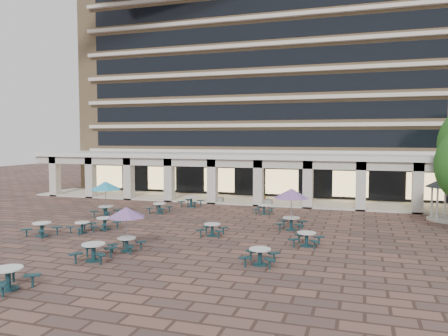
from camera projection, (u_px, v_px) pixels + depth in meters
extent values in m
plane|color=brown|center=(179.00, 234.00, 26.70)|extent=(120.00, 120.00, 0.00)
cube|color=tan|center=(267.00, 93.00, 50.16)|extent=(40.00, 15.00, 22.00)
cube|color=beige|center=(250.00, 152.00, 43.25)|extent=(36.80, 0.50, 0.35)
cube|color=black|center=(251.00, 138.00, 43.38)|extent=(35.20, 0.05, 1.60)
cube|color=beige|center=(250.00, 125.00, 43.07)|extent=(36.80, 0.50, 0.35)
cube|color=black|center=(251.00, 112.00, 43.20)|extent=(35.20, 0.05, 1.60)
cube|color=beige|center=(251.00, 99.00, 42.89)|extent=(36.80, 0.50, 0.35)
cube|color=black|center=(251.00, 86.00, 43.02)|extent=(35.20, 0.05, 1.60)
cube|color=beige|center=(251.00, 72.00, 42.71)|extent=(36.80, 0.50, 0.35)
cube|color=black|center=(251.00, 59.00, 42.83)|extent=(35.20, 0.05, 1.60)
cube|color=beige|center=(251.00, 45.00, 42.53)|extent=(36.80, 0.50, 0.35)
cube|color=black|center=(251.00, 32.00, 42.65)|extent=(35.20, 0.05, 1.60)
cube|color=beige|center=(251.00, 18.00, 42.34)|extent=(36.80, 0.50, 0.35)
cube|color=black|center=(252.00, 5.00, 42.47)|extent=(35.20, 0.05, 1.60)
cube|color=white|center=(243.00, 156.00, 40.66)|extent=(42.00, 6.60, 0.40)
cube|color=beige|center=(234.00, 162.00, 37.98)|extent=(42.00, 0.30, 0.90)
cube|color=black|center=(250.00, 179.00, 43.39)|extent=(38.00, 0.15, 3.20)
cube|color=beige|center=(243.00, 200.00, 40.95)|extent=(42.00, 6.00, 0.12)
cube|color=beige|center=(55.00, 176.00, 44.11)|extent=(0.80, 0.80, 4.00)
cube|color=beige|center=(91.00, 177.00, 42.82)|extent=(0.80, 0.80, 4.00)
cube|color=beige|center=(129.00, 178.00, 41.54)|extent=(0.80, 0.80, 4.00)
cube|color=beige|center=(169.00, 180.00, 40.26)|extent=(0.80, 0.80, 4.00)
cube|color=beige|center=(213.00, 181.00, 38.98)|extent=(0.80, 0.80, 4.00)
cube|color=beige|center=(259.00, 183.00, 37.70)|extent=(0.80, 0.80, 4.00)
cube|color=beige|center=(308.00, 184.00, 36.42)|extent=(0.80, 0.80, 4.00)
cube|color=beige|center=(361.00, 186.00, 35.14)|extent=(0.80, 0.80, 4.00)
cube|color=beige|center=(418.00, 188.00, 33.86)|extent=(0.80, 0.80, 4.00)
cube|color=#FFD88C|center=(109.00, 176.00, 48.12)|extent=(3.20, 0.08, 2.40)
cube|color=#FFD88C|center=(162.00, 178.00, 46.18)|extent=(3.20, 0.08, 2.40)
cube|color=#FFD88C|center=(219.00, 180.00, 44.23)|extent=(3.20, 0.08, 2.40)
cube|color=#FFD88C|center=(282.00, 182.00, 42.29)|extent=(3.20, 0.08, 2.40)
cube|color=#FFD88C|center=(350.00, 184.00, 40.35)|extent=(3.20, 0.08, 2.40)
cube|color=#FFD88C|center=(426.00, 186.00, 38.41)|extent=(3.20, 0.08, 2.40)
cylinder|color=#153B40|center=(42.00, 236.00, 26.12)|extent=(0.76, 0.76, 0.04)
cylinder|color=#153B40|center=(42.00, 230.00, 26.09)|extent=(0.19, 0.19, 0.71)
cylinder|color=silver|center=(42.00, 223.00, 26.06)|extent=(1.08, 1.08, 0.05)
cube|color=#153B40|center=(57.00, 227.00, 26.39)|extent=(0.65, 0.61, 0.05)
cylinder|color=#153B40|center=(57.00, 231.00, 26.40)|extent=(0.09, 0.09, 0.45)
cube|color=#153B40|center=(42.00, 226.00, 26.87)|extent=(0.61, 0.65, 0.05)
cylinder|color=#153B40|center=(42.00, 230.00, 26.88)|extent=(0.09, 0.09, 0.45)
cube|color=#153B40|center=(26.00, 229.00, 25.78)|extent=(0.65, 0.61, 0.05)
cylinder|color=#153B40|center=(27.00, 233.00, 25.80)|extent=(0.09, 0.09, 0.45)
cube|color=#153B40|center=(41.00, 231.00, 25.30)|extent=(0.61, 0.65, 0.05)
cylinder|color=#153B40|center=(42.00, 235.00, 25.32)|extent=(0.09, 0.09, 0.45)
cylinder|color=#153B40|center=(9.00, 289.00, 16.96)|extent=(0.79, 0.79, 0.04)
cylinder|color=#153B40|center=(8.00, 280.00, 16.94)|extent=(0.20, 0.20, 0.74)
cylinder|color=silver|center=(8.00, 269.00, 16.91)|extent=(1.12, 1.12, 0.06)
cube|color=#153B40|center=(32.00, 275.00, 17.14)|extent=(0.69, 0.59, 0.06)
cylinder|color=#153B40|center=(33.00, 282.00, 17.16)|extent=(0.09, 0.09, 0.47)
cube|color=#153B40|center=(13.00, 270.00, 17.78)|extent=(0.59, 0.69, 0.06)
cylinder|color=#153B40|center=(13.00, 276.00, 17.79)|extent=(0.09, 0.09, 0.47)
cube|color=#153B40|center=(2.00, 284.00, 16.08)|extent=(0.59, 0.69, 0.06)
cylinder|color=#153B40|center=(3.00, 291.00, 16.10)|extent=(0.09, 0.09, 0.47)
cylinder|color=#153B40|center=(94.00, 260.00, 20.88)|extent=(0.78, 0.78, 0.04)
cylinder|color=#153B40|center=(94.00, 253.00, 20.85)|extent=(0.20, 0.20, 0.73)
cylinder|color=silver|center=(93.00, 244.00, 20.82)|extent=(1.11, 1.11, 0.06)
cube|color=#153B40|center=(111.00, 248.00, 21.37)|extent=(0.60, 0.68, 0.06)
cylinder|color=#153B40|center=(111.00, 253.00, 21.38)|extent=(0.09, 0.09, 0.47)
cube|color=#153B40|center=(87.00, 247.00, 21.53)|extent=(0.68, 0.60, 0.06)
cylinder|color=#153B40|center=(87.00, 252.00, 21.54)|extent=(0.09, 0.09, 0.47)
cube|color=#153B40|center=(75.00, 254.00, 20.32)|extent=(0.60, 0.68, 0.06)
cylinder|color=#153B40|center=(76.00, 259.00, 20.34)|extent=(0.09, 0.09, 0.47)
cube|color=#153B40|center=(100.00, 255.00, 20.16)|extent=(0.68, 0.60, 0.06)
cylinder|color=#153B40|center=(101.00, 260.00, 20.18)|extent=(0.09, 0.09, 0.47)
cylinder|color=#153B40|center=(260.00, 264.00, 20.21)|extent=(0.71, 0.71, 0.04)
cylinder|color=#153B40|center=(260.00, 258.00, 20.19)|extent=(0.18, 0.18, 0.67)
cylinder|color=silver|center=(260.00, 249.00, 20.16)|extent=(1.02, 1.02, 0.05)
cube|color=#153B40|center=(274.00, 253.00, 20.56)|extent=(0.59, 0.60, 0.05)
cylinder|color=#153B40|center=(274.00, 258.00, 20.58)|extent=(0.08, 0.08, 0.43)
cube|color=#153B40|center=(251.00, 251.00, 20.88)|extent=(0.60, 0.59, 0.05)
cylinder|color=#153B40|center=(251.00, 256.00, 20.90)|extent=(0.08, 0.08, 0.43)
cube|color=#153B40|center=(245.00, 258.00, 19.80)|extent=(0.59, 0.60, 0.05)
cylinder|color=#153B40|center=(245.00, 263.00, 19.82)|extent=(0.08, 0.08, 0.43)
cube|color=#153B40|center=(270.00, 260.00, 19.49)|extent=(0.60, 0.59, 0.05)
cylinder|color=#153B40|center=(270.00, 265.00, 19.50)|extent=(0.08, 0.08, 0.43)
cylinder|color=#153B40|center=(106.00, 217.00, 32.37)|extent=(0.76, 0.76, 0.04)
cylinder|color=#153B40|center=(106.00, 212.00, 32.34)|extent=(0.20, 0.20, 0.72)
cylinder|color=silver|center=(106.00, 206.00, 32.31)|extent=(1.09, 1.09, 0.05)
cube|color=#153B40|center=(118.00, 210.00, 32.68)|extent=(0.65, 0.63, 0.05)
cylinder|color=#153B40|center=(118.00, 213.00, 32.69)|extent=(0.09, 0.09, 0.46)
cube|color=#153B40|center=(104.00, 209.00, 33.11)|extent=(0.63, 0.65, 0.05)
cylinder|color=#153B40|center=(104.00, 212.00, 33.13)|extent=(0.09, 0.09, 0.46)
cube|color=#153B40|center=(94.00, 211.00, 31.99)|extent=(0.65, 0.63, 0.05)
cylinder|color=#153B40|center=(94.00, 215.00, 32.01)|extent=(0.09, 0.09, 0.46)
cube|color=#153B40|center=(108.00, 212.00, 31.56)|extent=(0.63, 0.65, 0.05)
cylinder|color=#153B40|center=(108.00, 216.00, 31.58)|extent=(0.09, 0.09, 0.46)
cylinder|color=gray|center=(106.00, 200.00, 32.28)|extent=(0.05, 0.05, 2.62)
cone|color=#2DA7D2|center=(105.00, 186.00, 32.20)|extent=(2.29, 2.29, 0.60)
cylinder|color=#153B40|center=(105.00, 229.00, 28.02)|extent=(0.71, 0.71, 0.04)
cylinder|color=#153B40|center=(105.00, 224.00, 28.00)|extent=(0.18, 0.18, 0.67)
cylinder|color=silver|center=(105.00, 218.00, 27.97)|extent=(1.01, 1.01, 0.05)
cube|color=#153B40|center=(117.00, 222.00, 28.18)|extent=(0.62, 0.53, 0.05)
cylinder|color=#153B40|center=(117.00, 226.00, 28.19)|extent=(0.08, 0.08, 0.43)
cube|color=#153B40|center=(105.00, 220.00, 28.76)|extent=(0.53, 0.62, 0.05)
cylinder|color=#153B40|center=(105.00, 224.00, 28.78)|extent=(0.08, 0.08, 0.43)
cube|color=#153B40|center=(92.00, 223.00, 27.81)|extent=(0.62, 0.53, 0.05)
cylinder|color=#153B40|center=(92.00, 227.00, 27.83)|extent=(0.08, 0.08, 0.43)
cube|color=#153B40|center=(104.00, 225.00, 27.23)|extent=(0.53, 0.62, 0.05)
cylinder|color=#153B40|center=(104.00, 229.00, 27.24)|extent=(0.08, 0.08, 0.43)
cylinder|color=#153B40|center=(127.00, 251.00, 22.65)|extent=(0.66, 0.66, 0.04)
cylinder|color=#153B40|center=(127.00, 245.00, 22.63)|extent=(0.17, 0.17, 0.62)
cylinder|color=silver|center=(127.00, 238.00, 22.61)|extent=(0.94, 0.94, 0.05)
cube|color=#153B40|center=(141.00, 242.00, 22.94)|extent=(0.56, 0.55, 0.05)
cylinder|color=#153B40|center=(141.00, 246.00, 22.95)|extent=(0.08, 0.08, 0.40)
cube|color=#153B40|center=(124.00, 240.00, 23.29)|extent=(0.55, 0.56, 0.05)
cylinder|color=#153B40|center=(124.00, 244.00, 23.31)|extent=(0.08, 0.08, 0.40)
cube|color=#153B40|center=(112.00, 245.00, 22.31)|extent=(0.56, 0.55, 0.05)
cylinder|color=#153B40|center=(112.00, 249.00, 22.33)|extent=(0.08, 0.08, 0.40)
cube|color=#153B40|center=(130.00, 246.00, 21.96)|extent=(0.55, 0.56, 0.05)
cylinder|color=#153B40|center=(130.00, 251.00, 21.97)|extent=(0.08, 0.08, 0.40)
cylinder|color=gray|center=(127.00, 230.00, 22.58)|extent=(0.05, 0.05, 2.27)
cone|color=#855CA2|center=(126.00, 212.00, 22.51)|extent=(1.98, 1.98, 0.52)
cylinder|color=#153B40|center=(306.00, 246.00, 23.68)|extent=(0.71, 0.71, 0.04)
cylinder|color=#153B40|center=(307.00, 240.00, 23.66)|extent=(0.18, 0.18, 0.67)
cylinder|color=silver|center=(307.00, 233.00, 23.63)|extent=(1.01, 1.01, 0.05)
cube|color=#153B40|center=(319.00, 237.00, 23.94)|extent=(0.61, 0.57, 0.05)
cylinder|color=#153B40|center=(319.00, 241.00, 23.95)|extent=(0.08, 0.08, 0.43)
cube|color=#153B40|center=(299.00, 235.00, 24.39)|extent=(0.57, 0.61, 0.05)
cylinder|color=#153B40|center=(299.00, 239.00, 24.40)|extent=(0.08, 0.08, 0.43)
cube|color=#153B40|center=(294.00, 239.00, 23.37)|extent=(0.61, 0.57, 0.05)
cylinder|color=#153B40|center=(294.00, 244.00, 23.38)|extent=(0.08, 0.08, 0.43)
cube|color=#153B40|center=(315.00, 241.00, 22.92)|extent=(0.57, 0.61, 0.05)
cylinder|color=#153B40|center=(315.00, 246.00, 22.93)|extent=(0.08, 0.08, 0.43)
cylinder|color=#153B40|center=(160.00, 213.00, 34.10)|extent=(0.71, 0.71, 0.04)
cylinder|color=#153B40|center=(160.00, 209.00, 34.08)|extent=(0.18, 0.18, 0.67)
cylinder|color=silver|center=(159.00, 204.00, 34.05)|extent=(1.02, 1.02, 0.05)
cube|color=#153B40|center=(169.00, 207.00, 34.37)|extent=(0.61, 0.58, 0.05)
cylinder|color=#153B40|center=(169.00, 210.00, 34.39)|extent=(0.08, 0.08, 0.43)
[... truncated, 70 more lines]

